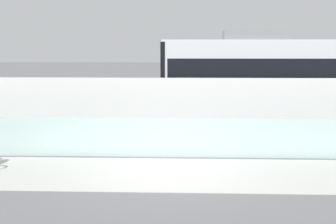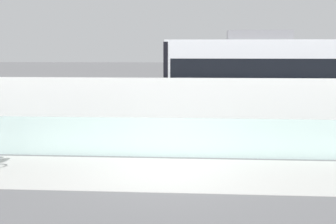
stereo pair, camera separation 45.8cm
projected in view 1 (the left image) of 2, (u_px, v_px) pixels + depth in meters
ground_plane at (169, 174)px, 11.83m from camera, size 200.00×200.00×0.00m
bike_path_deck at (169, 173)px, 11.83m from camera, size 32.00×3.20×0.01m
glass_parapet at (172, 138)px, 13.59m from camera, size 32.00×0.05×1.14m
concrete_barrier_wall at (174, 112)px, 15.30m from camera, size 32.00×0.36×2.18m
tram_rail_near at (176, 131)px, 17.90m from camera, size 32.00×0.08×0.01m
tram_rail_far at (176, 125)px, 19.32m from camera, size 32.00×0.08×0.01m
tram at (305, 81)px, 18.16m from camera, size 11.06×2.54×3.81m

